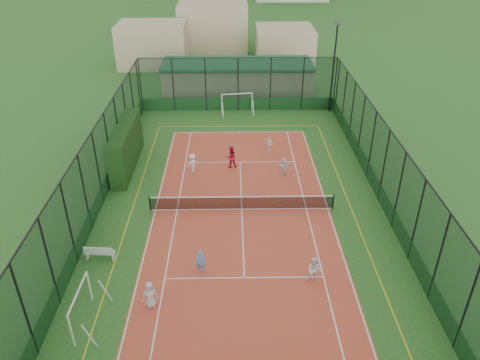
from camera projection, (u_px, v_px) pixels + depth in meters
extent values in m
plane|color=#225F20|center=(242.00, 209.00, 29.74)|extent=(300.00, 300.00, 0.00)
cube|color=#B53F28|center=(242.00, 209.00, 29.73)|extent=(11.17, 23.97, 0.01)
cube|color=black|center=(126.00, 147.00, 33.98)|extent=(1.09, 7.27, 3.18)
imported|color=silver|center=(150.00, 295.00, 22.10)|extent=(0.80, 0.62, 1.45)
imported|color=#5090E5|center=(201.00, 262.00, 24.25)|extent=(0.52, 0.36, 1.36)
imported|color=white|center=(314.00, 270.00, 23.60)|extent=(0.87, 0.77, 1.50)
imported|color=silver|center=(192.00, 163.00, 33.59)|extent=(1.05, 1.01, 1.44)
imported|color=white|center=(270.00, 144.00, 36.46)|extent=(0.80, 0.66, 1.28)
imported|color=silver|center=(284.00, 167.00, 33.24)|extent=(1.27, 0.55, 1.32)
imported|color=#AB1229|center=(231.00, 157.00, 34.19)|extent=(0.93, 0.80, 1.66)
sphere|color=#CCE033|center=(196.00, 192.00, 31.46)|extent=(0.07, 0.07, 0.07)
sphere|color=#CCE033|center=(218.00, 204.00, 30.17)|extent=(0.07, 0.07, 0.07)
sphere|color=#CCE033|center=(279.00, 201.00, 30.50)|extent=(0.07, 0.07, 0.07)
sphere|color=#CCE033|center=(235.00, 192.00, 31.48)|extent=(0.07, 0.07, 0.07)
sphere|color=#CCE033|center=(233.00, 202.00, 30.37)|extent=(0.07, 0.07, 0.07)
sphere|color=#CCE033|center=(266.00, 198.00, 30.79)|extent=(0.07, 0.07, 0.07)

